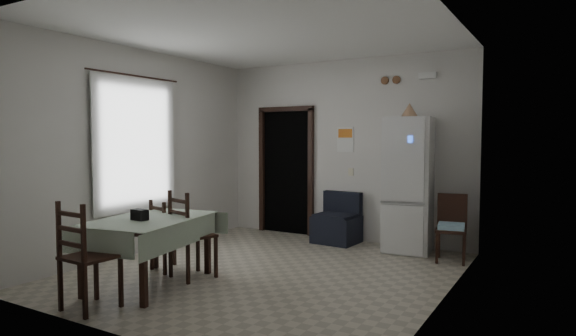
% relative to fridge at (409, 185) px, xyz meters
% --- Properties ---
extents(ground, '(4.50, 4.50, 0.00)m').
position_rel_fridge_xyz_m(ground, '(-1.19, -1.93, -0.97)').
color(ground, '#A59B87').
rests_on(ground, ground).
extents(ceiling, '(4.20, 4.50, 0.02)m').
position_rel_fridge_xyz_m(ceiling, '(-1.19, -1.93, 1.93)').
color(ceiling, white).
rests_on(ceiling, ground).
extents(wall_back, '(4.20, 0.02, 2.90)m').
position_rel_fridge_xyz_m(wall_back, '(-1.19, 0.32, 0.48)').
color(wall_back, silver).
rests_on(wall_back, ground).
extents(wall_front, '(4.20, 0.02, 2.90)m').
position_rel_fridge_xyz_m(wall_front, '(-1.19, -4.18, 0.48)').
color(wall_front, silver).
rests_on(wall_front, ground).
extents(wall_left, '(0.02, 4.50, 2.90)m').
position_rel_fridge_xyz_m(wall_left, '(-3.29, -1.93, 0.48)').
color(wall_left, silver).
rests_on(wall_left, ground).
extents(wall_right, '(0.02, 4.50, 2.90)m').
position_rel_fridge_xyz_m(wall_right, '(0.91, -1.93, 0.48)').
color(wall_right, silver).
rests_on(wall_right, ground).
extents(doorway, '(1.06, 0.52, 2.22)m').
position_rel_fridge_xyz_m(doorway, '(-2.24, 0.52, 0.09)').
color(doorway, black).
rests_on(doorway, ground).
extents(window_recess, '(0.10, 1.20, 1.60)m').
position_rel_fridge_xyz_m(window_recess, '(-3.34, -2.13, 0.58)').
color(window_recess, silver).
rests_on(window_recess, ground).
extents(curtain, '(0.02, 1.45, 1.85)m').
position_rel_fridge_xyz_m(curtain, '(-3.23, -2.13, 0.58)').
color(curtain, beige).
rests_on(curtain, ground).
extents(curtain_rod, '(0.02, 1.60, 0.02)m').
position_rel_fridge_xyz_m(curtain_rod, '(-3.22, -2.13, 1.53)').
color(curtain_rod, black).
rests_on(curtain_rod, ground).
extents(calendar, '(0.28, 0.02, 0.40)m').
position_rel_fridge_xyz_m(calendar, '(-1.14, 0.31, 0.65)').
color(calendar, white).
rests_on(calendar, ground).
extents(calendar_image, '(0.24, 0.01, 0.14)m').
position_rel_fridge_xyz_m(calendar_image, '(-1.14, 0.30, 0.75)').
color(calendar_image, orange).
rests_on(calendar_image, ground).
extents(light_switch, '(0.08, 0.02, 0.12)m').
position_rel_fridge_xyz_m(light_switch, '(-1.04, 0.31, 0.13)').
color(light_switch, beige).
rests_on(light_switch, ground).
extents(vent_left, '(0.12, 0.03, 0.12)m').
position_rel_fridge_xyz_m(vent_left, '(-0.49, 0.30, 1.55)').
color(vent_left, brown).
rests_on(vent_left, ground).
extents(vent_right, '(0.12, 0.03, 0.12)m').
position_rel_fridge_xyz_m(vent_right, '(-0.31, 0.30, 1.55)').
color(vent_right, brown).
rests_on(vent_right, ground).
extents(emergency_light, '(0.25, 0.07, 0.09)m').
position_rel_fridge_xyz_m(emergency_light, '(0.16, 0.28, 1.58)').
color(emergency_light, white).
rests_on(emergency_light, ground).
extents(fridge, '(0.69, 0.69, 1.94)m').
position_rel_fridge_xyz_m(fridge, '(0.00, 0.00, 0.00)').
color(fridge, silver).
rests_on(fridge, ground).
extents(tan_cone, '(0.24, 0.24, 0.20)m').
position_rel_fridge_xyz_m(tan_cone, '(0.00, -0.05, 1.07)').
color(tan_cone, tan).
rests_on(tan_cone, fridge).
extents(navy_seat, '(0.69, 0.67, 0.78)m').
position_rel_fridge_xyz_m(navy_seat, '(-1.14, 0.00, -0.58)').
color(navy_seat, black).
rests_on(navy_seat, ground).
extents(corner_chair, '(0.44, 0.44, 0.89)m').
position_rel_fridge_xyz_m(corner_chair, '(0.66, -0.30, -0.52)').
color(corner_chair, black).
rests_on(corner_chair, ground).
extents(dining_table, '(1.20, 1.59, 0.75)m').
position_rel_fridge_xyz_m(dining_table, '(-2.02, -3.06, -0.59)').
color(dining_table, '#96A78F').
rests_on(dining_table, ground).
extents(black_bag, '(0.19, 0.12, 0.12)m').
position_rel_fridge_xyz_m(black_bag, '(-2.01, -3.20, -0.16)').
color(black_bag, black).
rests_on(black_bag, dining_table).
extents(dining_chair_far_left, '(0.46, 0.46, 0.88)m').
position_rel_fridge_xyz_m(dining_chair_far_left, '(-2.28, -2.48, -0.53)').
color(dining_chair_far_left, black).
rests_on(dining_chair_far_left, ground).
extents(dining_chair_far_right, '(0.55, 0.55, 1.03)m').
position_rel_fridge_xyz_m(dining_chair_far_right, '(-1.80, -2.59, -0.45)').
color(dining_chair_far_right, black).
rests_on(dining_chair_far_right, ground).
extents(dining_chair_near_head, '(0.47, 0.47, 1.05)m').
position_rel_fridge_xyz_m(dining_chair_near_head, '(-1.93, -3.89, -0.45)').
color(dining_chair_near_head, black).
rests_on(dining_chair_near_head, ground).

